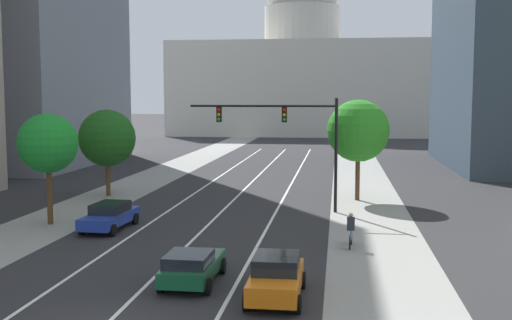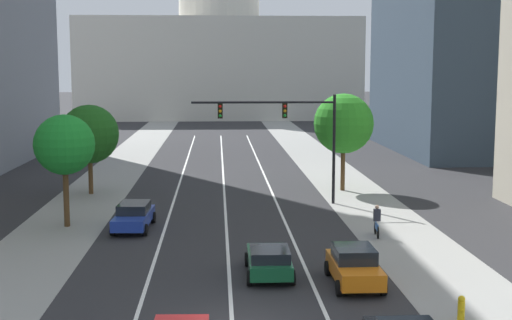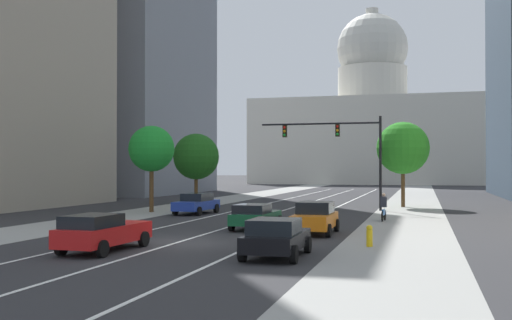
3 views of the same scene
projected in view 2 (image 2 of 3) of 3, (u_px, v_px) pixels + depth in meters
ground_plane at (223, 167)px, 63.73m from camera, size 400.00×400.00×0.00m
sidewalk_left at (110, 177)px, 58.27m from camera, size 4.92×130.00×0.01m
sidewalk_right at (334, 175)px, 59.29m from camera, size 4.92×130.00×0.01m
lane_stripe_left at (175, 198)px, 48.69m from camera, size 0.16×90.00×0.01m
lane_stripe_center at (225, 198)px, 48.88m from camera, size 0.16×90.00×0.01m
lane_stripe_right at (274, 197)px, 49.07m from camera, size 0.16×90.00×0.01m
capitol_building at (219, 50)px, 127.72m from camera, size 48.89×22.57×37.11m
car_orange at (354, 266)px, 29.26m from camera, size 1.99×4.18×1.59m
car_blue at (134, 215)px, 39.38m from camera, size 2.16×4.77×1.47m
car_green at (269, 260)px, 30.43m from camera, size 2.05×4.24×1.36m
traffic_signal_mast at (290, 125)px, 46.00m from camera, size 9.45×0.39×7.24m
fire_hydrant at (461, 308)px, 25.16m from camera, size 0.26×0.35×0.91m
cyclist at (377, 221)px, 37.58m from camera, size 0.38×1.70×1.72m
street_tree_near_right at (344, 124)px, 51.23m from camera, size 4.37×4.37×7.13m
street_tree_mid_left at (89, 134)px, 49.88m from camera, size 4.18×4.18×6.39m
street_tree_near_left at (64, 145)px, 39.48m from camera, size 3.40×3.40×6.40m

